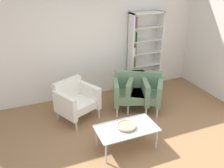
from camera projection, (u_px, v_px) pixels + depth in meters
The scene contains 8 objects.
ground_plane at pixel (131, 158), 3.89m from camera, with size 8.32×8.32×0.00m, color olive.
plaster_back_panel at pixel (84, 35), 5.34m from camera, with size 6.40×0.12×2.90m, color silver.
bookshelf_tall at pixel (142, 53), 5.86m from camera, with size 0.80×0.30×1.90m.
coffee_table_low at pixel (126, 129), 3.98m from camera, with size 1.00×0.56×0.40m.
decorative_bowl at pixel (126, 126), 3.95m from camera, with size 0.32×0.32×0.05m.
armchair_by_bookshelf at pixel (130, 91), 5.16m from camera, with size 0.89×0.85×0.78m.
armchair_near_window at pixel (75, 100), 4.80m from camera, with size 0.92×0.89×0.78m.
armchair_corner_red at pixel (145, 91), 5.17m from camera, with size 0.95×0.93×0.78m.
Camera 1 is at (-1.43, -2.68, 2.72)m, focal length 38.75 mm.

